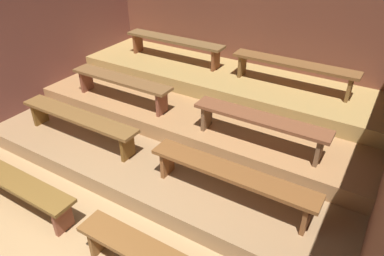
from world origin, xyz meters
TOP-DOWN VIEW (x-y plane):
  - ground at (0.00, 2.44)m, footprint 6.20×5.68m
  - wall_back at (0.00, 4.91)m, footprint 6.20×0.06m
  - wall_left at (-2.73, 2.44)m, footprint 0.06×5.68m
  - platform_lower at (0.00, 3.10)m, footprint 5.40×3.57m
  - platform_middle at (0.00, 3.67)m, footprint 5.40×2.42m
  - platform_upper at (0.00, 4.20)m, footprint 5.40×1.35m
  - bench_floor_left at (-1.18, 0.69)m, footprint 2.03×0.31m
  - bench_lower_left at (-1.23, 1.91)m, footprint 2.03×0.31m
  - bench_lower_right at (1.23, 1.91)m, footprint 2.03×0.31m
  - bench_middle_left at (-1.18, 2.82)m, footprint 1.82×0.31m
  - bench_middle_right at (1.18, 2.82)m, footprint 1.82×0.31m
  - bench_upper_left at (-1.12, 4.28)m, footprint 1.98×0.31m
  - bench_upper_right at (1.12, 4.28)m, footprint 1.98×0.31m

SIDE VIEW (x-z plane):
  - ground at x=0.00m, z-range -0.08..0.00m
  - platform_lower at x=0.00m, z-range 0.00..0.25m
  - bench_floor_left at x=-1.18m, z-range 0.14..0.55m
  - platform_middle at x=0.00m, z-range 0.25..0.49m
  - bench_lower_left at x=-1.23m, z-range 0.38..0.80m
  - bench_lower_right at x=1.23m, z-range 0.38..0.80m
  - platform_upper at x=0.00m, z-range 0.49..0.74m
  - bench_middle_left at x=-1.18m, z-range 0.62..1.04m
  - bench_middle_right at x=1.18m, z-range 0.62..1.04m
  - bench_upper_left at x=-1.12m, z-range 0.87..1.28m
  - bench_upper_right at x=1.12m, z-range 0.87..1.28m
  - wall_back at x=0.00m, z-range 0.00..2.32m
  - wall_left at x=-2.73m, z-range 0.00..2.32m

